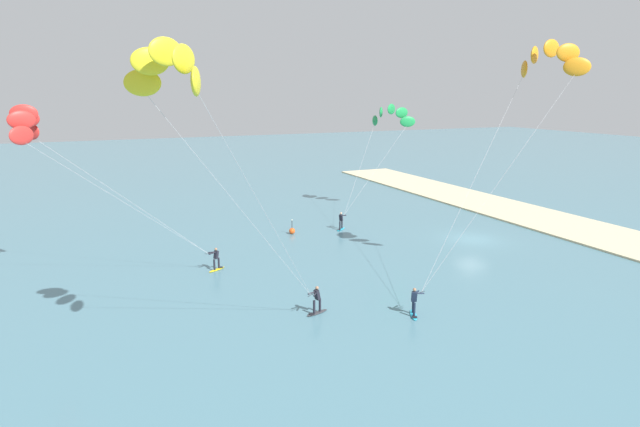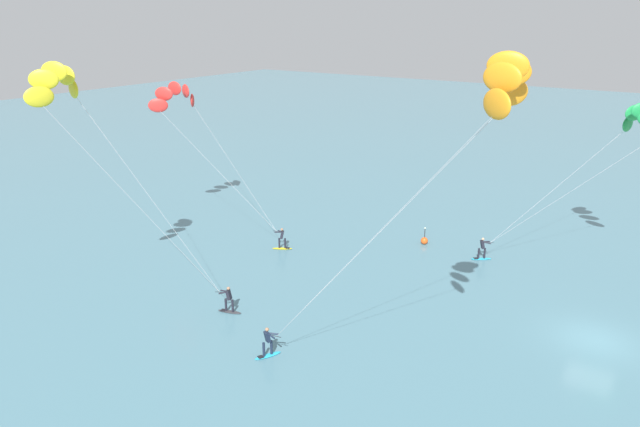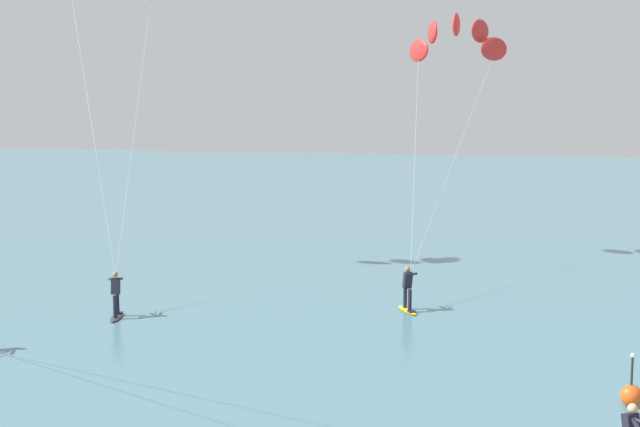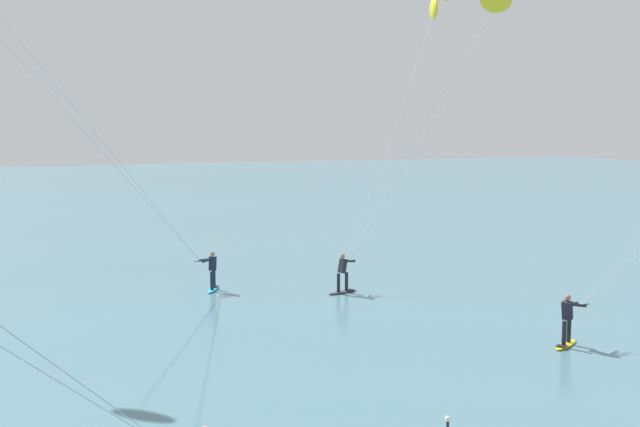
{
  "view_description": "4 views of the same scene",
  "coord_description": "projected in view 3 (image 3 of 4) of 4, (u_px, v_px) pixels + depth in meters",
  "views": [
    {
      "loc": [
        -34.28,
        30.14,
        12.46
      ],
      "look_at": [
        -4.86,
        16.91,
        4.95
      ],
      "focal_mm": 28.91,
      "sensor_mm": 36.0,
      "label": 1
    },
    {
      "loc": [
        -32.7,
        -3.71,
        17.1
      ],
      "look_at": [
        -2.89,
        16.3,
        5.1
      ],
      "focal_mm": 33.83,
      "sensor_mm": 36.0,
      "label": 2
    },
    {
      "loc": [
        5.61,
        -8.32,
        7.61
      ],
      "look_at": [
        -1.12,
        18.1,
        4.1
      ],
      "focal_mm": 48.26,
      "sensor_mm": 36.0,
      "label": 3
    },
    {
      "loc": [
        20.83,
        6.15,
        7.06
      ],
      "look_at": [
        -4.05,
        15.98,
        4.0
      ],
      "focal_mm": 43.72,
      "sensor_mm": 36.0,
      "label": 4
    }
  ],
  "objects": [
    {
      "name": "marker_buoy",
      "position": [
        631.0,
        395.0,
        21.69
      ],
      "size": [
        0.56,
        0.56,
        1.38
      ],
      "color": "#EA5119",
      "rests_on": "ground"
    },
    {
      "name": "kitesurfer_mid_water",
      "position": [
        454.0,
        47.0,
        40.33
      ],
      "size": [
        4.89,
        12.6,
        11.85
      ],
      "color": "yellow",
      "rests_on": "ground"
    }
  ]
}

